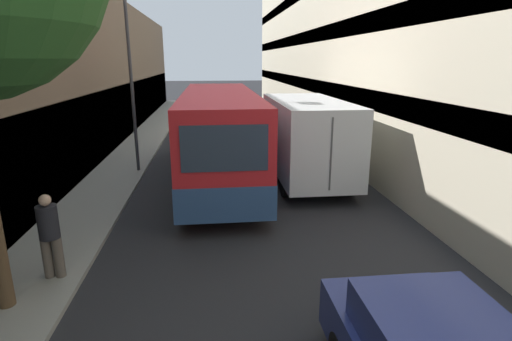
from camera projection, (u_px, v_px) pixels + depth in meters
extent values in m
plane|color=#232326|center=(246.00, 185.00, 14.01)|extent=(150.00, 150.00, 0.00)
cube|color=gray|center=(105.00, 189.00, 13.48)|extent=(2.03, 60.00, 0.11)
cube|color=brown|center=(18.00, 77.00, 12.26)|extent=(2.40, 60.00, 7.48)
cube|color=black|center=(51.00, 148.00, 12.93)|extent=(1.08, 60.00, 2.99)
cube|color=#B7AD93|center=(414.00, 9.00, 13.05)|extent=(2.40, 60.00, 11.69)
cube|color=#333D47|center=(387.00, 100.00, 13.76)|extent=(1.08, 60.00, 0.70)
cube|color=#333D47|center=(393.00, 21.00, 13.07)|extent=(1.08, 60.00, 0.70)
cube|color=red|center=(220.00, 131.00, 14.36)|extent=(2.48, 10.48, 2.75)
cube|color=#2D4C7A|center=(220.00, 156.00, 14.60)|extent=(2.50, 10.50, 0.90)
cube|color=#2D3847|center=(219.00, 119.00, 14.25)|extent=(2.52, 9.64, 0.88)
cube|color=#2D3847|center=(225.00, 149.00, 9.20)|extent=(2.03, 0.04, 1.10)
cylinder|color=black|center=(194.00, 148.00, 17.70)|extent=(0.24, 1.00, 1.00)
cylinder|color=black|center=(243.00, 147.00, 17.93)|extent=(0.24, 1.00, 1.00)
cylinder|color=black|center=(185.00, 195.00, 11.48)|extent=(0.24, 1.00, 1.00)
cylinder|color=black|center=(261.00, 192.00, 11.71)|extent=(0.24, 1.00, 1.00)
cube|color=silver|center=(286.00, 123.00, 18.12)|extent=(2.25, 2.29, 2.13)
cube|color=silver|center=(307.00, 136.00, 14.14)|extent=(2.35, 5.90, 2.50)
cube|color=#4C4C4C|center=(331.00, 155.00, 11.31)|extent=(0.05, 0.02, 2.13)
cylinder|color=black|center=(263.00, 145.00, 18.27)|extent=(0.22, 0.96, 0.96)
cylinder|color=black|center=(308.00, 144.00, 18.50)|extent=(0.22, 0.96, 0.96)
cylinder|color=black|center=(285.00, 182.00, 12.79)|extent=(0.22, 0.96, 0.96)
cylinder|color=black|center=(349.00, 180.00, 13.02)|extent=(0.22, 0.96, 0.96)
cylinder|color=brown|center=(48.00, 258.00, 7.80)|extent=(0.19, 0.19, 0.83)
cylinder|color=brown|center=(59.00, 257.00, 7.82)|extent=(0.19, 0.19, 0.83)
cylinder|color=black|center=(48.00, 222.00, 7.61)|extent=(0.38, 0.38, 0.66)
sphere|color=tan|center=(45.00, 200.00, 7.49)|extent=(0.22, 0.22, 0.22)
cylinder|color=#38383D|center=(132.00, 84.00, 14.70)|extent=(0.12, 0.12, 6.59)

